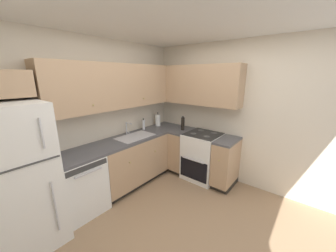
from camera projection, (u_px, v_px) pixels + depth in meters
ground_plane at (183, 239)px, 2.32m from camera, size 3.44×3.50×0.02m
wall_back at (95, 119)px, 3.07m from camera, size 3.54×0.05×2.51m
wall_right at (241, 116)px, 3.29m from camera, size 0.05×3.60×2.51m
ceiling at (189, 5)px, 1.65m from camera, size 3.54×3.60×0.05m
refrigerator at (10, 182)px, 2.01m from camera, size 0.82×0.74×1.68m
dishwasher at (80, 185)px, 2.70m from camera, size 0.60×0.63×0.85m
lower_cabinets_back at (132, 161)px, 3.43m from camera, size 1.33×0.62×0.85m
countertop_back at (131, 138)px, 3.31m from camera, size 2.54×0.60×0.03m
lower_cabinets_right at (203, 157)px, 3.59m from camera, size 0.62×1.22×0.85m
countertop_right at (204, 135)px, 3.47m from camera, size 0.60×1.22×0.03m
oven_range at (202, 156)px, 3.61m from camera, size 0.68×0.62×1.03m
upper_cabinets_back at (114, 86)px, 3.04m from camera, size 2.22×0.34×0.72m
upper_cabinets_right at (194, 85)px, 3.54m from camera, size 0.32×1.77×0.72m
sink at (135, 139)px, 3.36m from camera, size 0.66×0.40×0.10m
faucet at (127, 127)px, 3.44m from camera, size 0.07×0.16×0.23m
soap_bottle at (144, 125)px, 3.76m from camera, size 0.05×0.05×0.23m
paper_towel_roll at (158, 120)px, 4.04m from camera, size 0.11×0.11×0.31m
oil_bottle at (183, 124)px, 3.73m from camera, size 0.07×0.07×0.28m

